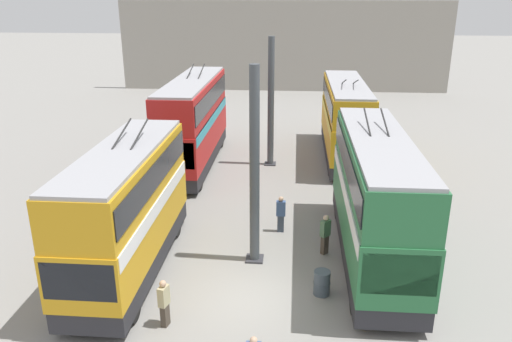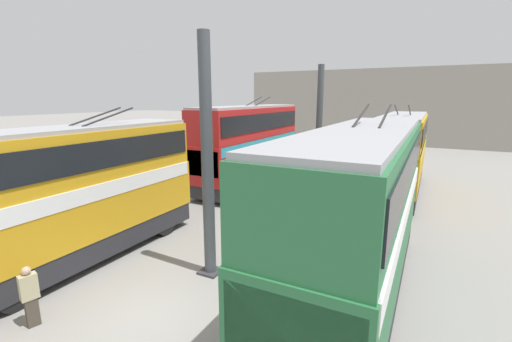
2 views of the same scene
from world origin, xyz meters
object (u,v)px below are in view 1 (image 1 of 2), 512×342
Objects in this scene: bus_right_far at (193,118)px; person_by_right_row at (164,302)px; person_aisle_midway at (281,213)px; person_by_left_row at (325,233)px; oil_drum at (322,283)px; bus_left_near at (376,192)px; bus_left_far at (345,115)px; bus_right_near at (126,204)px.

bus_right_far is 6.63× the size of person_by_right_row.
person_aisle_midway is 1.02× the size of person_by_right_row.
person_by_left_row reaches higher than oil_drum.
oil_drum is at bearing -162.33° from person_aisle_midway.
bus_left_near is 0.99× the size of bus_left_far.
person_by_left_row is at bearing 59.32° from person_by_right_row.
bus_right_near reaches higher than person_aisle_midway.
person_aisle_midway is (-11.48, 3.81, -1.90)m from bus_left_far.
bus_right_near is at bearing 100.26° from bus_left_near.
bus_right_far is at bearing 104.41° from bus_left_far.
person_by_left_row is at bearing -135.84° from person_aisle_midway.
bus_left_far is 12.24m from person_aisle_midway.
oil_drum is (-1.12, -7.43, -2.38)m from bus_right_near.
person_aisle_midway reaches higher than oil_drum.
bus_left_near reaches higher than bus_left_far.
bus_right_near is 8.14m from person_by_left_row.
bus_right_near is at bearing 180.00° from bus_right_far.
person_by_left_row is at bearing -144.89° from bus_right_far.
bus_right_near is 0.82× the size of bus_right_far.
person_by_right_row reaches higher than oil_drum.
bus_left_near is at bearing -119.70° from person_aisle_midway.
oil_drum is at bearing 38.64° from person_by_right_row.
person_by_left_row is at bearing -75.98° from bus_right_near.
bus_left_near is 9.73m from bus_right_near.
oil_drum is (-3.04, 0.25, -0.47)m from person_by_left_row.
bus_right_far is (12.84, -0.00, 0.25)m from bus_right_near.
person_aisle_midway is at bearing 78.97° from person_by_right_row.
bus_right_far is at bearing 28.02° from oil_drum.
bus_right_far reaches higher than person_by_right_row.
person_by_right_row is 5.71m from oil_drum.
bus_left_far is at bearing -75.59° from bus_right_far.
bus_left_near is 0.94× the size of bus_right_far.
bus_right_near is 5.31× the size of person_aisle_midway.
person_aisle_midway is at bearing 0.15° from person_by_left_row.
oil_drum is (-4.94, -1.66, -0.46)m from person_aisle_midway.
person_aisle_midway is 8.03m from person_by_right_row.
bus_left_far is 18.05m from bus_right_near.
person_aisle_midway is at bearing 61.21° from bus_left_near.
bus_left_far is at bearing 0.00° from bus_left_near.
person_by_right_row is at bearing 158.45° from bus_left_far.
bus_right_far is 16.51m from person_by_right_row.
person_by_right_row is (-5.29, 5.48, -0.04)m from person_by_left_row.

